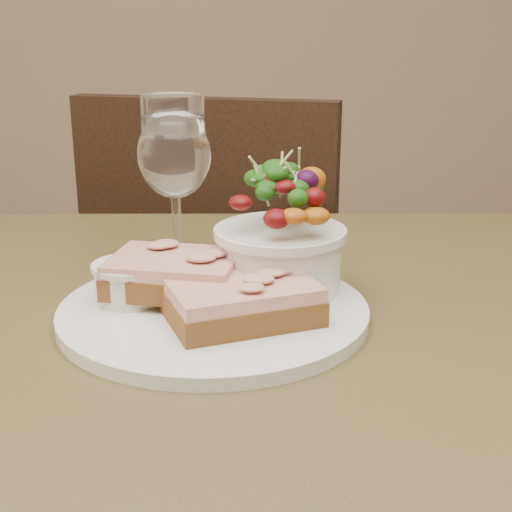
{
  "coord_description": "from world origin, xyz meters",
  "views": [
    {
      "loc": [
        0.02,
        -0.58,
        1.01
      ],
      "look_at": [
        0.02,
        0.02,
        0.81
      ],
      "focal_mm": 50.0,
      "sensor_mm": 36.0,
      "label": 1
    }
  ],
  "objects_px": {
    "cafe_table": "(236,429)",
    "sandwich_front": "(241,300)",
    "chair_far": "(236,400)",
    "dinner_plate": "(214,311)",
    "wine_glass": "(174,160)",
    "salad_bowl": "(280,229)",
    "ramekin": "(130,280)",
    "sandwich_back": "(174,274)"
  },
  "relations": [
    {
      "from": "dinner_plate",
      "to": "wine_glass",
      "type": "xyz_separation_m",
      "value": [
        -0.04,
        0.12,
        0.12
      ]
    },
    {
      "from": "chair_far",
      "to": "salad_bowl",
      "type": "relative_size",
      "value": 7.09
    },
    {
      "from": "dinner_plate",
      "to": "salad_bowl",
      "type": "bearing_deg",
      "value": 35.72
    },
    {
      "from": "ramekin",
      "to": "dinner_plate",
      "type": "bearing_deg",
      "value": -10.47
    },
    {
      "from": "sandwich_front",
      "to": "salad_bowl",
      "type": "xyz_separation_m",
      "value": [
        0.04,
        0.07,
        0.04
      ]
    },
    {
      "from": "ramekin",
      "to": "salad_bowl",
      "type": "bearing_deg",
      "value": 12.21
    },
    {
      "from": "ramekin",
      "to": "salad_bowl",
      "type": "relative_size",
      "value": 0.51
    },
    {
      "from": "dinner_plate",
      "to": "salad_bowl",
      "type": "height_order",
      "value": "salad_bowl"
    },
    {
      "from": "sandwich_front",
      "to": "ramekin",
      "type": "xyz_separation_m",
      "value": [
        -0.1,
        0.04,
        0.0
      ]
    },
    {
      "from": "chair_far",
      "to": "sandwich_back",
      "type": "xyz_separation_m",
      "value": [
        -0.04,
        -0.64,
        0.49
      ]
    },
    {
      "from": "chair_far",
      "to": "dinner_plate",
      "type": "bearing_deg",
      "value": 104.33
    },
    {
      "from": "salad_bowl",
      "to": "sandwich_back",
      "type": "bearing_deg",
      "value": -165.45
    },
    {
      "from": "chair_far",
      "to": "wine_glass",
      "type": "bearing_deg",
      "value": 99.51
    },
    {
      "from": "chair_far",
      "to": "ramekin",
      "type": "relative_size",
      "value": 13.93
    },
    {
      "from": "cafe_table",
      "to": "dinner_plate",
      "type": "bearing_deg",
      "value": 128.3
    },
    {
      "from": "salad_bowl",
      "to": "chair_far",
      "type": "bearing_deg",
      "value": 95.61
    },
    {
      "from": "wine_glass",
      "to": "chair_far",
      "type": "bearing_deg",
      "value": 85.03
    },
    {
      "from": "ramekin",
      "to": "wine_glass",
      "type": "height_order",
      "value": "wine_glass"
    },
    {
      "from": "dinner_plate",
      "to": "sandwich_front",
      "type": "xyz_separation_m",
      "value": [
        0.03,
        -0.03,
        0.02
      ]
    },
    {
      "from": "cafe_table",
      "to": "sandwich_front",
      "type": "height_order",
      "value": "sandwich_front"
    },
    {
      "from": "dinner_plate",
      "to": "wine_glass",
      "type": "distance_m",
      "value": 0.18
    },
    {
      "from": "sandwich_back",
      "to": "ramekin",
      "type": "bearing_deg",
      "value": -163.0
    },
    {
      "from": "ramekin",
      "to": "salad_bowl",
      "type": "distance_m",
      "value": 0.15
    },
    {
      "from": "cafe_table",
      "to": "chair_far",
      "type": "distance_m",
      "value": 0.77
    },
    {
      "from": "cafe_table",
      "to": "ramekin",
      "type": "bearing_deg",
      "value": 157.81
    },
    {
      "from": "salad_bowl",
      "to": "sandwich_front",
      "type": "bearing_deg",
      "value": -116.32
    },
    {
      "from": "sandwich_back",
      "to": "salad_bowl",
      "type": "bearing_deg",
      "value": 25.19
    },
    {
      "from": "dinner_plate",
      "to": "wine_glass",
      "type": "height_order",
      "value": "wine_glass"
    },
    {
      "from": "chair_far",
      "to": "salad_bowl",
      "type": "xyz_separation_m",
      "value": [
        0.06,
        -0.61,
        0.53
      ]
    },
    {
      "from": "sandwich_front",
      "to": "sandwich_back",
      "type": "xyz_separation_m",
      "value": [
        -0.06,
        0.05,
        0.01
      ]
    },
    {
      "from": "cafe_table",
      "to": "salad_bowl",
      "type": "distance_m",
      "value": 0.19
    },
    {
      "from": "dinner_plate",
      "to": "ramekin",
      "type": "bearing_deg",
      "value": 169.53
    },
    {
      "from": "cafe_table",
      "to": "dinner_plate",
      "type": "distance_m",
      "value": 0.11
    },
    {
      "from": "cafe_table",
      "to": "ramekin",
      "type": "distance_m",
      "value": 0.17
    },
    {
      "from": "sandwich_front",
      "to": "wine_glass",
      "type": "relative_size",
      "value": 0.86
    },
    {
      "from": "sandwich_front",
      "to": "ramekin",
      "type": "distance_m",
      "value": 0.11
    },
    {
      "from": "ramekin",
      "to": "cafe_table",
      "type": "bearing_deg",
      "value": -22.19
    },
    {
      "from": "chair_far",
      "to": "sandwich_front",
      "type": "bearing_deg",
      "value": 106.47
    },
    {
      "from": "chair_far",
      "to": "salad_bowl",
      "type": "distance_m",
      "value": 0.81
    },
    {
      "from": "cafe_table",
      "to": "salad_bowl",
      "type": "xyz_separation_m",
      "value": [
        0.04,
        0.07,
        0.17
      ]
    },
    {
      "from": "ramekin",
      "to": "wine_glass",
      "type": "bearing_deg",
      "value": 73.26
    },
    {
      "from": "chair_far",
      "to": "dinner_plate",
      "type": "xyz_separation_m",
      "value": [
        -0.0,
        -0.66,
        0.46
      ]
    }
  ]
}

